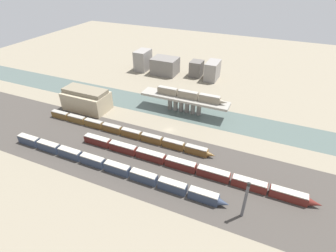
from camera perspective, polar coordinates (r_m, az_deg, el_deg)
The scene contains 14 objects.
ground_plane at distance 129.37m, azimuth 0.35°, elevation -0.86°, with size 400.00×400.00×0.00m, color gray.
railbed_yard at distance 112.11m, azimuth -4.55°, elevation -7.11°, with size 280.00×42.00×0.01m, color #423D38.
river_water at distance 145.29m, azimuth 3.49°, elevation 3.18°, with size 320.00×20.22×0.01m, color #4C5B56.
bridge at distance 142.11m, azimuth 3.58°, elevation 5.51°, with size 48.38×8.87×8.66m.
train_on_bridge at distance 139.43m, azimuth 4.85°, elevation 6.71°, with size 38.48×2.87×3.97m.
train_yard_near at distance 108.37m, azimuth -13.04°, elevation -8.33°, with size 96.83×3.02×4.00m.
train_yard_mid at distance 105.98m, azimuth 3.59°, elevation -8.57°, with size 98.19×3.11×3.72m.
train_yard_far at distance 126.91m, azimuth -9.65°, elevation -1.16°, with size 88.83×2.66×3.62m.
warehouse_building at distance 152.13m, azimuth -17.31°, elevation 5.54°, with size 24.80×13.82×11.98m.
signal_tower at distance 89.27m, azimuth 16.44°, elevation -15.24°, with size 1.00×0.96×14.94m.
city_block_far_left at distance 201.83m, azimuth -5.48°, elevation 14.08°, with size 8.85×13.95×14.47m, color gray.
city_block_left at distance 193.62m, azimuth -0.66°, elevation 12.95°, with size 17.91×14.09×11.57m, color slate.
city_block_center at distance 190.52m, azimuth 6.20°, elevation 12.30°, with size 8.16×9.61×10.83m, color #605B56.
city_block_right at distance 186.48m, azimuth 9.65°, elevation 11.82°, with size 8.04×15.02×12.35m, color gray.
Camera 1 is at (42.36, -98.84, 71.93)m, focal length 28.00 mm.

